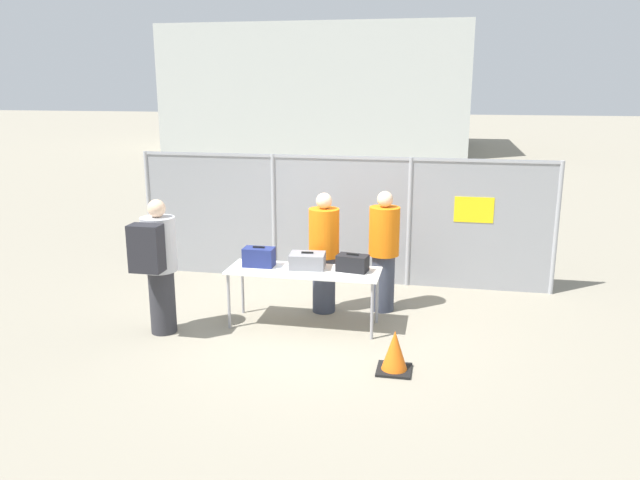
{
  "coord_description": "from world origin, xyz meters",
  "views": [
    {
      "loc": [
        1.63,
        -7.65,
        3.19
      ],
      "look_at": [
        -0.04,
        0.68,
        1.05
      ],
      "focal_mm": 35.0,
      "sensor_mm": 36.0,
      "label": 1
    }
  ],
  "objects_px": {
    "traveler_hooded": "(158,262)",
    "traffic_cone": "(395,353)",
    "inspection_table": "(304,274)",
    "security_worker_near": "(324,251)",
    "suitcase_grey": "(307,261)",
    "utility_trailer": "(430,236)",
    "security_worker_far": "(384,250)",
    "suitcase_black": "(352,263)",
    "suitcase_navy": "(259,257)"
  },
  "relations": [
    {
      "from": "traveler_hooded",
      "to": "traffic_cone",
      "type": "xyz_separation_m",
      "value": [
        3.08,
        -0.5,
        -0.75
      ]
    },
    {
      "from": "inspection_table",
      "to": "security_worker_near",
      "type": "bearing_deg",
      "value": 74.54
    },
    {
      "from": "suitcase_grey",
      "to": "utility_trailer",
      "type": "xyz_separation_m",
      "value": [
        1.53,
        3.57,
        -0.45
      ]
    },
    {
      "from": "security_worker_near",
      "to": "security_worker_far",
      "type": "relative_size",
      "value": 0.99
    },
    {
      "from": "suitcase_grey",
      "to": "security_worker_far",
      "type": "relative_size",
      "value": 0.28
    },
    {
      "from": "inspection_table",
      "to": "utility_trailer",
      "type": "distance_m",
      "value": 4.0
    },
    {
      "from": "suitcase_black",
      "to": "utility_trailer",
      "type": "relative_size",
      "value": 0.13
    },
    {
      "from": "security_worker_far",
      "to": "utility_trailer",
      "type": "bearing_deg",
      "value": -104.57
    },
    {
      "from": "security_worker_near",
      "to": "utility_trailer",
      "type": "bearing_deg",
      "value": -130.67
    },
    {
      "from": "suitcase_black",
      "to": "traffic_cone",
      "type": "xyz_separation_m",
      "value": [
        0.68,
        -1.24,
        -0.67
      ]
    },
    {
      "from": "inspection_table",
      "to": "suitcase_navy",
      "type": "height_order",
      "value": "suitcase_navy"
    },
    {
      "from": "inspection_table",
      "to": "traffic_cone",
      "type": "height_order",
      "value": "inspection_table"
    },
    {
      "from": "suitcase_navy",
      "to": "suitcase_grey",
      "type": "bearing_deg",
      "value": 3.87
    },
    {
      "from": "utility_trailer",
      "to": "suitcase_grey",
      "type": "bearing_deg",
      "value": -113.24
    },
    {
      "from": "inspection_table",
      "to": "traffic_cone",
      "type": "bearing_deg",
      "value": -41.2
    },
    {
      "from": "inspection_table",
      "to": "security_worker_far",
      "type": "bearing_deg",
      "value": 39.26
    },
    {
      "from": "suitcase_navy",
      "to": "suitcase_black",
      "type": "height_order",
      "value": "suitcase_navy"
    },
    {
      "from": "suitcase_grey",
      "to": "security_worker_near",
      "type": "height_order",
      "value": "security_worker_near"
    },
    {
      "from": "suitcase_grey",
      "to": "security_worker_far",
      "type": "xyz_separation_m",
      "value": [
        0.95,
        0.7,
        0.01
      ]
    },
    {
      "from": "suitcase_black",
      "to": "traveler_hooded",
      "type": "relative_size",
      "value": 0.24
    },
    {
      "from": "inspection_table",
      "to": "utility_trailer",
      "type": "xyz_separation_m",
      "value": [
        1.56,
        3.67,
        -0.29
      ]
    },
    {
      "from": "suitcase_black",
      "to": "traffic_cone",
      "type": "distance_m",
      "value": 1.56
    },
    {
      "from": "suitcase_navy",
      "to": "traffic_cone",
      "type": "relative_size",
      "value": 0.84
    },
    {
      "from": "suitcase_navy",
      "to": "security_worker_near",
      "type": "xyz_separation_m",
      "value": [
        0.79,
        0.53,
        -0.02
      ]
    },
    {
      "from": "security_worker_near",
      "to": "utility_trailer",
      "type": "height_order",
      "value": "security_worker_near"
    },
    {
      "from": "inspection_table",
      "to": "security_worker_near",
      "type": "height_order",
      "value": "security_worker_near"
    },
    {
      "from": "traveler_hooded",
      "to": "utility_trailer",
      "type": "xyz_separation_m",
      "value": [
        3.32,
        4.32,
        -0.55
      ]
    },
    {
      "from": "inspection_table",
      "to": "suitcase_grey",
      "type": "distance_m",
      "value": 0.19
    },
    {
      "from": "inspection_table",
      "to": "traffic_cone",
      "type": "distance_m",
      "value": 1.82
    },
    {
      "from": "suitcase_navy",
      "to": "security_worker_far",
      "type": "xyz_separation_m",
      "value": [
        1.61,
        0.75,
        -0.01
      ]
    },
    {
      "from": "suitcase_black",
      "to": "security_worker_near",
      "type": "relative_size",
      "value": 0.25
    },
    {
      "from": "suitcase_grey",
      "to": "security_worker_far",
      "type": "height_order",
      "value": "security_worker_far"
    },
    {
      "from": "security_worker_near",
      "to": "inspection_table",
      "type": "bearing_deg",
      "value": 58.28
    },
    {
      "from": "traveler_hooded",
      "to": "security_worker_far",
      "type": "xyz_separation_m",
      "value": [
        2.74,
        1.45,
        -0.08
      ]
    },
    {
      "from": "suitcase_navy",
      "to": "inspection_table",
      "type": "bearing_deg",
      "value": -5.28
    },
    {
      "from": "suitcase_grey",
      "to": "suitcase_black",
      "type": "relative_size",
      "value": 1.14
    },
    {
      "from": "suitcase_grey",
      "to": "traffic_cone",
      "type": "distance_m",
      "value": 1.92
    },
    {
      "from": "traveler_hooded",
      "to": "suitcase_black",
      "type": "bearing_deg",
      "value": -8.04
    },
    {
      "from": "security_worker_near",
      "to": "suitcase_grey",
      "type": "bearing_deg",
      "value": 58.45
    },
    {
      "from": "traveler_hooded",
      "to": "inspection_table",
      "type": "bearing_deg",
      "value": -4.73
    },
    {
      "from": "security_worker_far",
      "to": "traffic_cone",
      "type": "height_order",
      "value": "security_worker_far"
    },
    {
      "from": "security_worker_far",
      "to": "inspection_table",
      "type": "bearing_deg",
      "value": 36.09
    },
    {
      "from": "traveler_hooded",
      "to": "security_worker_far",
      "type": "height_order",
      "value": "traveler_hooded"
    },
    {
      "from": "suitcase_navy",
      "to": "traffic_cone",
      "type": "distance_m",
      "value": 2.4
    },
    {
      "from": "suitcase_grey",
      "to": "security_worker_near",
      "type": "bearing_deg",
      "value": 74.71
    },
    {
      "from": "inspection_table",
      "to": "suitcase_grey",
      "type": "relative_size",
      "value": 4.1
    },
    {
      "from": "suitcase_grey",
      "to": "utility_trailer",
      "type": "relative_size",
      "value": 0.15
    },
    {
      "from": "security_worker_far",
      "to": "traffic_cone",
      "type": "xyz_separation_m",
      "value": [
        0.33,
        -1.96,
        -0.67
      ]
    },
    {
      "from": "inspection_table",
      "to": "suitcase_black",
      "type": "distance_m",
      "value": 0.67
    },
    {
      "from": "security_worker_far",
      "to": "utility_trailer",
      "type": "height_order",
      "value": "security_worker_far"
    }
  ]
}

